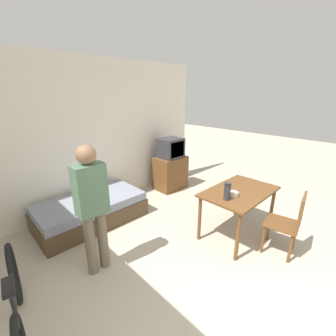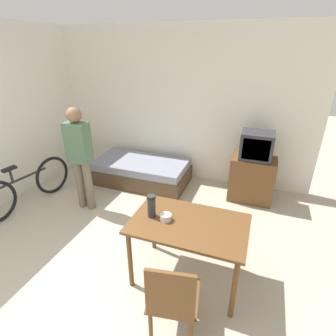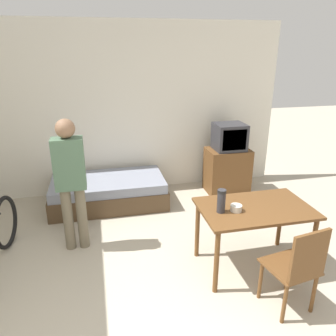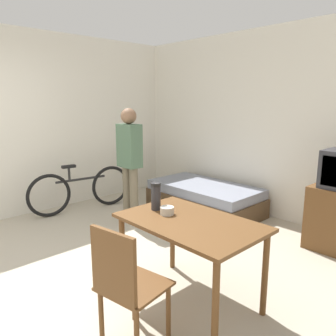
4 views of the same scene
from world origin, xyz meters
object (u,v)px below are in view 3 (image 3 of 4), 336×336
wooden_chair (298,266)px  thermos_flask (221,200)px  daybed (109,192)px  tv (228,162)px  mate_bowl (236,208)px  dining_table (254,215)px  person_standing (71,177)px

wooden_chair → thermos_flask: thermos_flask is taller
daybed → tv: (1.97, 0.08, 0.31)m
thermos_flask → mate_bowl: size_ratio=2.08×
dining_table → wooden_chair: wooden_chair is taller
thermos_flask → mate_bowl: bearing=-4.7°
mate_bowl → tv: bearing=69.5°
tv → thermos_flask: (-0.91, -1.99, 0.35)m
daybed → person_standing: size_ratio=1.09×
dining_table → thermos_flask: (-0.39, -0.02, 0.23)m
daybed → mate_bowl: (1.22, -1.92, 0.56)m
daybed → person_standing: (-0.44, -1.08, 0.71)m
dining_table → daybed: bearing=127.6°
tv → person_standing: size_ratio=0.73×
daybed → thermos_flask: 2.28m
dining_table → person_standing: bearing=157.0°
daybed → dining_table: dining_table is taller
daybed → thermos_flask: bearing=-61.0°
dining_table → thermos_flask: thermos_flask is taller
wooden_chair → tv: bearing=80.6°
daybed → mate_bowl: mate_bowl is taller
person_standing → mate_bowl: (1.66, -0.84, -0.15)m
tv → mate_bowl: bearing=-110.5°
tv → thermos_flask: tv is taller
tv → thermos_flask: 2.21m
person_standing → daybed: bearing=67.9°
mate_bowl → wooden_chair: bearing=-65.4°
daybed → dining_table: bearing=-52.4°
person_standing → thermos_flask: (1.50, -0.83, -0.05)m
daybed → tv: size_ratio=1.49×
dining_table → wooden_chair: size_ratio=1.30×
wooden_chair → mate_bowl: (-0.31, 0.67, 0.27)m
person_standing → dining_table: bearing=-23.0°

